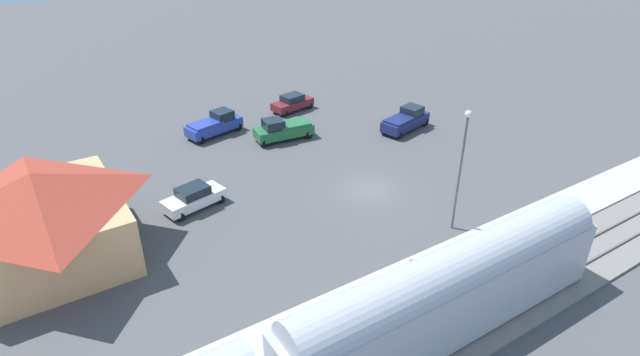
{
  "coord_description": "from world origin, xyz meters",
  "views": [
    {
      "loc": [
        -27.34,
        22.08,
        20.28
      ],
      "look_at": [
        2.14,
        3.21,
        1.0
      ],
      "focal_mm": 29.22,
      "sensor_mm": 36.0,
      "label": 1
    }
  ],
  "objects_px": {
    "pedestrian_waiting_far": "(410,269)",
    "light_pole_near_platform": "(462,158)",
    "sedan_white": "(194,197)",
    "sedan_maroon": "(292,103)",
    "pedestrian_on_platform": "(554,206)",
    "pickup_blue": "(215,124)",
    "pickup_green": "(283,129)",
    "pickup_navy": "(406,120)",
    "station_building": "(42,216)"
  },
  "relations": [
    {
      "from": "sedan_maroon",
      "to": "pedestrian_waiting_far",
      "type": "bearing_deg",
      "value": 163.45
    },
    {
      "from": "pickup_navy",
      "to": "pickup_green",
      "type": "relative_size",
      "value": 1.02
    },
    {
      "from": "pedestrian_waiting_far",
      "to": "light_pole_near_platform",
      "type": "relative_size",
      "value": 0.2
    },
    {
      "from": "pedestrian_on_platform",
      "to": "pickup_blue",
      "type": "xyz_separation_m",
      "value": [
        26.67,
        13.91,
        -0.25
      ]
    },
    {
      "from": "pedestrian_waiting_far",
      "to": "pickup_green",
      "type": "distance_m",
      "value": 22.34
    },
    {
      "from": "pickup_green",
      "to": "light_pole_near_platform",
      "type": "height_order",
      "value": "light_pole_near_platform"
    },
    {
      "from": "pedestrian_waiting_far",
      "to": "pickup_navy",
      "type": "distance_m",
      "value": 23.11
    },
    {
      "from": "light_pole_near_platform",
      "to": "pedestrian_waiting_far",
      "type": "bearing_deg",
      "value": 114.45
    },
    {
      "from": "pickup_blue",
      "to": "sedan_maroon",
      "type": "relative_size",
      "value": 1.2
    },
    {
      "from": "pedestrian_waiting_far",
      "to": "pickup_green",
      "type": "height_order",
      "value": "pickup_green"
    },
    {
      "from": "station_building",
      "to": "pedestrian_on_platform",
      "type": "xyz_separation_m",
      "value": [
        -14.34,
        -29.99,
        -1.84
      ]
    },
    {
      "from": "pedestrian_on_platform",
      "to": "sedan_maroon",
      "type": "height_order",
      "value": "pedestrian_on_platform"
    },
    {
      "from": "station_building",
      "to": "pickup_navy",
      "type": "relative_size",
      "value": 1.89
    },
    {
      "from": "station_building",
      "to": "pickup_green",
      "type": "bearing_deg",
      "value": -69.48
    },
    {
      "from": "sedan_white",
      "to": "light_pole_near_platform",
      "type": "bearing_deg",
      "value": -130.68
    },
    {
      "from": "station_building",
      "to": "pickup_blue",
      "type": "xyz_separation_m",
      "value": [
        12.34,
        -16.08,
        -2.09
      ]
    },
    {
      "from": "sedan_maroon",
      "to": "light_pole_near_platform",
      "type": "xyz_separation_m",
      "value": [
        -24.92,
        1.74,
        4.46
      ]
    },
    {
      "from": "pedestrian_waiting_far",
      "to": "light_pole_near_platform",
      "type": "bearing_deg",
      "value": -65.55
    },
    {
      "from": "station_building",
      "to": "sedan_maroon",
      "type": "distance_m",
      "value": 28.89
    },
    {
      "from": "station_building",
      "to": "light_pole_near_platform",
      "type": "bearing_deg",
      "value": -115.4
    },
    {
      "from": "pickup_blue",
      "to": "pickup_green",
      "type": "bearing_deg",
      "value": -133.12
    },
    {
      "from": "pickup_green",
      "to": "sedan_white",
      "type": "bearing_deg",
      "value": 121.9
    },
    {
      "from": "sedan_white",
      "to": "sedan_maroon",
      "type": "bearing_deg",
      "value": -50.57
    },
    {
      "from": "station_building",
      "to": "pickup_navy",
      "type": "height_order",
      "value": "station_building"
    },
    {
      "from": "sedan_white",
      "to": "pickup_green",
      "type": "xyz_separation_m",
      "value": [
        7.02,
        -11.28,
        0.15
      ]
    },
    {
      "from": "sedan_white",
      "to": "light_pole_near_platform",
      "type": "distance_m",
      "value": 18.95
    },
    {
      "from": "light_pole_near_platform",
      "to": "pickup_navy",
      "type": "bearing_deg",
      "value": -29.98
    },
    {
      "from": "pickup_blue",
      "to": "sedan_white",
      "type": "height_order",
      "value": "pickup_blue"
    },
    {
      "from": "pickup_blue",
      "to": "sedan_maroon",
      "type": "distance_m",
      "value": 9.35
    },
    {
      "from": "sedan_maroon",
      "to": "light_pole_near_platform",
      "type": "bearing_deg",
      "value": 176.01
    },
    {
      "from": "sedan_maroon",
      "to": "light_pole_near_platform",
      "type": "relative_size",
      "value": 0.55
    },
    {
      "from": "pickup_blue",
      "to": "sedan_white",
      "type": "bearing_deg",
      "value": 150.75
    },
    {
      "from": "pickup_navy",
      "to": "pickup_blue",
      "type": "bearing_deg",
      "value": 60.75
    },
    {
      "from": "sedan_maroon",
      "to": "pickup_green",
      "type": "height_order",
      "value": "pickup_green"
    },
    {
      "from": "sedan_maroon",
      "to": "pickup_green",
      "type": "relative_size",
      "value": 0.85
    },
    {
      "from": "pickup_blue",
      "to": "pickup_green",
      "type": "height_order",
      "value": "same"
    },
    {
      "from": "station_building",
      "to": "pickup_blue",
      "type": "relative_size",
      "value": 1.89
    },
    {
      "from": "station_building",
      "to": "light_pole_near_platform",
      "type": "relative_size",
      "value": 1.25
    },
    {
      "from": "pickup_blue",
      "to": "light_pole_near_platform",
      "type": "height_order",
      "value": "light_pole_near_platform"
    },
    {
      "from": "pickup_blue",
      "to": "sedan_white",
      "type": "relative_size",
      "value": 1.19
    },
    {
      "from": "pedestrian_on_platform",
      "to": "pickup_green",
      "type": "relative_size",
      "value": 0.31
    },
    {
      "from": "pedestrian_on_platform",
      "to": "pedestrian_waiting_far",
      "type": "xyz_separation_m",
      "value": [
        0.16,
        12.95,
        0.0
      ]
    },
    {
      "from": "station_building",
      "to": "pedestrian_on_platform",
      "type": "bearing_deg",
      "value": -115.55
    },
    {
      "from": "pickup_green",
      "to": "light_pole_near_platform",
      "type": "xyz_separation_m",
      "value": [
        -19.02,
        -2.69,
        4.31
      ]
    },
    {
      "from": "pickup_green",
      "to": "light_pole_near_platform",
      "type": "relative_size",
      "value": 0.65
    },
    {
      "from": "pedestrian_waiting_far",
      "to": "pickup_green",
      "type": "bearing_deg",
      "value": -9.96
    },
    {
      "from": "pickup_navy",
      "to": "light_pole_near_platform",
      "type": "distance_m",
      "value": 17.41
    },
    {
      "from": "pickup_navy",
      "to": "pickup_green",
      "type": "bearing_deg",
      "value": 68.36
    },
    {
      "from": "pedestrian_on_platform",
      "to": "light_pole_near_platform",
      "type": "bearing_deg",
      "value": 63.91
    },
    {
      "from": "station_building",
      "to": "light_pole_near_platform",
      "type": "height_order",
      "value": "light_pole_near_platform"
    }
  ]
}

